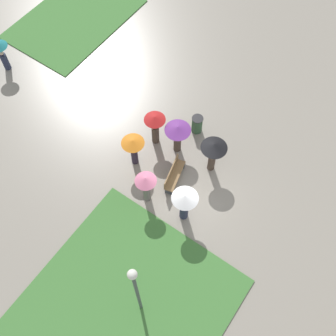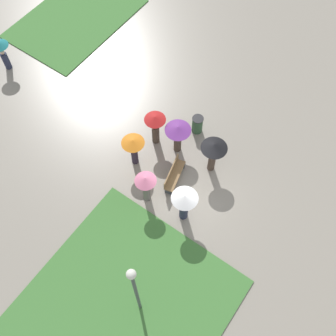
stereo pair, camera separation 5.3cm
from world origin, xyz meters
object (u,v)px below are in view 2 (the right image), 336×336
at_px(park_bench, 173,174).
at_px(crowd_person_pink, 146,184).
at_px(crowd_person_purple, 178,132).
at_px(crowd_person_red, 155,125).
at_px(lamp_post, 135,288).
at_px(crowd_person_black, 214,150).
at_px(trash_bin, 197,124).
at_px(crowd_person_white, 184,201).
at_px(crowd_person_orange, 133,146).
at_px(lone_walker_mid_plaza, 1,50).

bearing_deg(park_bench, crowd_person_pink, 150.41).
height_order(crowd_person_purple, crowd_person_red, crowd_person_red).
distance_m(park_bench, lamp_post, 6.30).
bearing_deg(crowd_person_red, crowd_person_black, 36.12).
bearing_deg(crowd_person_red, park_bench, -1.84).
relative_size(lamp_post, trash_bin, 4.98).
bearing_deg(crowd_person_pink, trash_bin, 169.22).
height_order(crowd_person_white, crowd_person_black, crowd_person_white).
bearing_deg(crowd_person_orange, crowd_person_black, 54.71).
xyz_separation_m(lamp_post, crowd_person_red, (6.55, 4.04, -1.74)).
bearing_deg(crowd_person_white, park_bench, 117.14).
bearing_deg(lone_walker_mid_plaza, crowd_person_red, -151.83).
relative_size(crowd_person_purple, lone_walker_mid_plaza, 1.00).
xyz_separation_m(lamp_post, crowd_person_orange, (5.07, 4.14, -1.74)).
relative_size(crowd_person_pink, crowd_person_red, 0.98).
relative_size(crowd_person_purple, crowd_person_white, 0.90).
bearing_deg(crowd_person_orange, crowd_person_pink, -11.83).
height_order(lamp_post, crowd_person_red, lamp_post).
height_order(lamp_post, crowd_person_black, lamp_post).
bearing_deg(park_bench, crowd_person_white, -145.24).
distance_m(crowd_person_purple, crowd_person_orange, 2.07).
height_order(crowd_person_purple, crowd_person_orange, crowd_person_purple).
xyz_separation_m(park_bench, crowd_person_pink, (-1.43, 0.40, 0.85)).
bearing_deg(crowd_person_white, crowd_person_pink, 165.70).
height_order(trash_bin, crowd_person_white, crowd_person_white).
height_order(lamp_post, crowd_person_purple, lamp_post).
relative_size(crowd_person_red, lone_walker_mid_plaza, 1.06).
bearing_deg(crowd_person_black, crowd_person_white, -111.79).
xyz_separation_m(park_bench, lamp_post, (-5.32, -2.16, 2.58)).
relative_size(trash_bin, crowd_person_pink, 0.51).
xyz_separation_m(lamp_post, trash_bin, (8.18, 2.78, -2.56)).
bearing_deg(park_bench, crowd_person_orange, 83.34).
height_order(crowd_person_white, crowd_person_orange, crowd_person_white).
bearing_deg(trash_bin, crowd_person_red, 142.31).
relative_size(park_bench, crowd_person_pink, 0.91).
relative_size(crowd_person_white, crowd_person_orange, 1.14).
bearing_deg(crowd_person_orange, lone_walker_mid_plaza, -159.39).
bearing_deg(lone_walker_mid_plaza, trash_bin, -143.65).
distance_m(crowd_person_white, lone_walker_mid_plaza, 12.47).
height_order(trash_bin, crowd_person_purple, crowd_person_purple).
bearing_deg(lamp_post, crowd_person_purple, 23.53).
relative_size(park_bench, crowd_person_white, 0.84).
xyz_separation_m(crowd_person_orange, lone_walker_mid_plaza, (0.72, 9.01, -0.03)).
bearing_deg(crowd_person_black, crowd_person_orange, -178.96).
bearing_deg(crowd_person_black, crowd_person_pink, -145.21).
xyz_separation_m(crowd_person_purple, crowd_person_black, (0.04, -1.83, 0.16)).
relative_size(crowd_person_white, crowd_person_black, 1.01).
bearing_deg(crowd_person_black, park_bench, -154.17).
relative_size(crowd_person_white, crowd_person_pink, 1.08).
bearing_deg(crowd_person_orange, crowd_person_red, 111.24).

